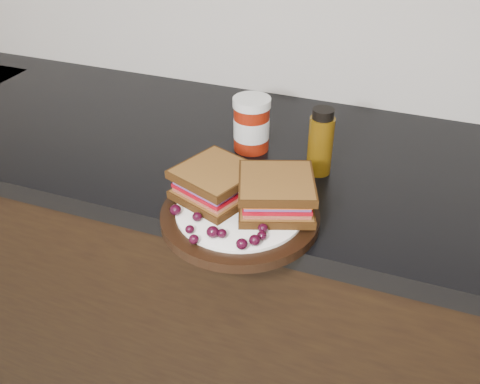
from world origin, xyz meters
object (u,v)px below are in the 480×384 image
(sandwich_left, at_px, (216,183))
(condiment_jar, at_px, (252,124))
(plate, at_px, (240,216))
(oil_bottle, at_px, (321,142))

(sandwich_left, height_order, condiment_jar, condiment_jar)
(plate, bearing_deg, condiment_jar, 105.42)
(sandwich_left, height_order, oil_bottle, oil_bottle)
(condiment_jar, bearing_deg, sandwich_left, -86.26)
(condiment_jar, height_order, oil_bottle, oil_bottle)
(sandwich_left, xyz_separation_m, oil_bottle, (0.14, 0.19, 0.02))
(plate, distance_m, sandwich_left, 0.07)
(plate, xyz_separation_m, condiment_jar, (-0.07, 0.25, 0.05))
(oil_bottle, bearing_deg, condiment_jar, 165.13)
(sandwich_left, bearing_deg, plate, -1.27)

